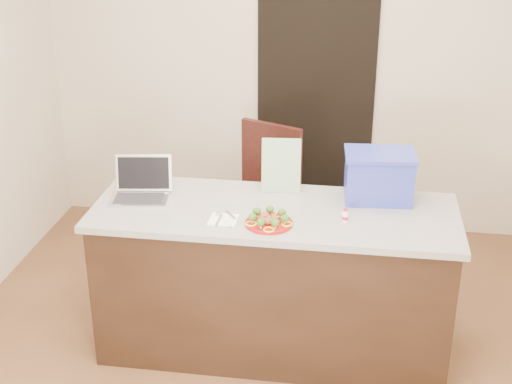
# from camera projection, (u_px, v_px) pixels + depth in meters

# --- Properties ---
(ground) EXTENTS (4.00, 4.00, 0.00)m
(ground) POSITION_uv_depth(u_px,v_px,m) (267.00, 370.00, 4.15)
(ground) COLOR brown
(ground) RESTS_ON ground
(room_shell) EXTENTS (4.00, 4.00, 4.00)m
(room_shell) POSITION_uv_depth(u_px,v_px,m) (269.00, 102.00, 3.49)
(room_shell) COLOR white
(room_shell) RESTS_ON ground
(doorway) EXTENTS (0.90, 0.02, 2.00)m
(doorway) POSITION_uv_depth(u_px,v_px,m) (315.00, 107.00, 5.52)
(doorway) COLOR black
(doorway) RESTS_ON ground
(island) EXTENTS (2.06, 0.76, 0.92)m
(island) POSITION_uv_depth(u_px,v_px,m) (274.00, 280.00, 4.19)
(island) COLOR black
(island) RESTS_ON ground
(plate) EXTENTS (0.26, 0.26, 0.02)m
(plate) POSITION_uv_depth(u_px,v_px,m) (269.00, 223.00, 3.83)
(plate) COLOR #9C0E0E
(plate) RESTS_ON island
(meatballs) EXTENTS (0.10, 0.10, 0.04)m
(meatballs) POSITION_uv_depth(u_px,v_px,m) (269.00, 219.00, 3.81)
(meatballs) COLOR brown
(meatballs) RESTS_ON plate
(broccoli) EXTENTS (0.22, 0.21, 0.04)m
(broccoli) POSITION_uv_depth(u_px,v_px,m) (269.00, 216.00, 3.81)
(broccoli) COLOR #265115
(broccoli) RESTS_ON plate
(pepper_rings) EXTENTS (0.25, 0.25, 0.01)m
(pepper_rings) POSITION_uv_depth(u_px,v_px,m) (269.00, 221.00, 3.82)
(pepper_rings) COLOR yellow
(pepper_rings) RESTS_ON plate
(napkin) EXTENTS (0.15, 0.15, 0.01)m
(napkin) POSITION_uv_depth(u_px,v_px,m) (223.00, 220.00, 3.88)
(napkin) COLOR white
(napkin) RESTS_ON island
(fork) EXTENTS (0.04, 0.17, 0.00)m
(fork) POSITION_uv_depth(u_px,v_px,m) (220.00, 217.00, 3.89)
(fork) COLOR silver
(fork) RESTS_ON napkin
(knife) EXTENTS (0.08, 0.20, 0.01)m
(knife) POSITION_uv_depth(u_px,v_px,m) (228.00, 220.00, 3.85)
(knife) COLOR white
(knife) RESTS_ON napkin
(yogurt_bottle) EXTENTS (0.04, 0.04, 0.07)m
(yogurt_bottle) POSITION_uv_depth(u_px,v_px,m) (345.00, 216.00, 3.85)
(yogurt_bottle) COLOR white
(yogurt_bottle) RESTS_ON island
(laptop) EXTENTS (0.36, 0.30, 0.23)m
(laptop) POSITION_uv_depth(u_px,v_px,m) (141.00, 186.00, 4.15)
(laptop) COLOR silver
(laptop) RESTS_ON island
(leaflet) EXTENTS (0.23, 0.07, 0.32)m
(leaflet) POSITION_uv_depth(u_px,v_px,m) (281.00, 166.00, 4.17)
(leaflet) COLOR silver
(leaflet) RESTS_ON island
(blue_box) EXTENTS (0.42, 0.32, 0.29)m
(blue_box) POSITION_uv_depth(u_px,v_px,m) (379.00, 176.00, 4.08)
(blue_box) COLOR #313CB1
(blue_box) RESTS_ON island
(chair) EXTENTS (0.63, 0.64, 1.07)m
(chair) POSITION_uv_depth(u_px,v_px,m) (269.00, 192.00, 5.01)
(chair) COLOR #381410
(chair) RESTS_ON ground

